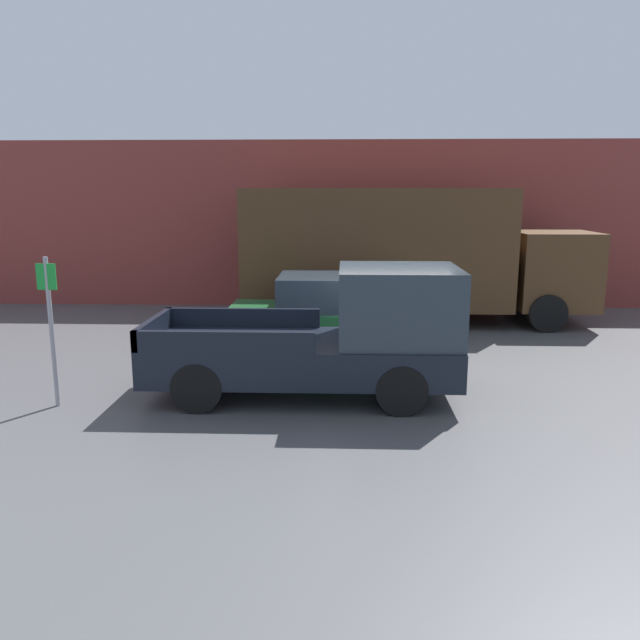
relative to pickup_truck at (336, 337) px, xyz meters
The scene contains 7 objects.
ground_plane 1.49m from the pickup_truck, 40.31° to the left, with size 60.00×60.00×0.00m, color #4C4C4F.
building_wall 8.49m from the pickup_truck, 84.13° to the left, with size 28.00×0.15×4.75m.
pickup_truck is the anchor object (origin of this frame).
car 3.05m from the pickup_truck, 92.74° to the left, with size 4.28×2.01×1.61m.
delivery_truck 6.30m from the pickup_truck, 75.26° to the left, with size 8.71×2.37×3.40m.
parking_sign 4.45m from the pickup_truck, behind, with size 0.30×0.07×2.35m.
newspaper_box 8.04m from the pickup_truck, 86.83° to the left, with size 0.45×0.40×1.00m.
Camera 1 is at (-0.75, -10.60, 3.31)m, focal length 35.00 mm.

